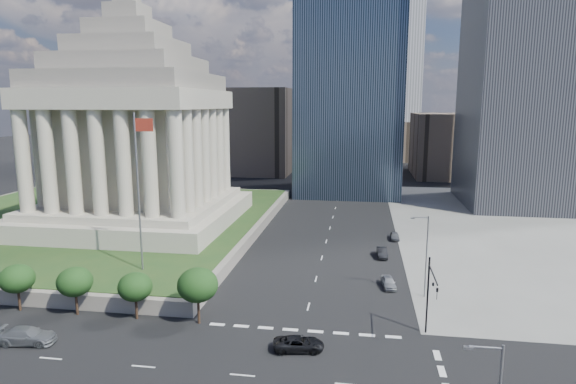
% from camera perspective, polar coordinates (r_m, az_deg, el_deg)
% --- Properties ---
extents(ground, '(500.00, 500.00, 0.00)m').
position_cam_1_polar(ground, '(133.72, 6.28, 0.44)').
color(ground, black).
rests_on(ground, ground).
extents(plaza_terrace, '(66.00, 70.00, 1.80)m').
position_cam_1_polar(plaza_terrace, '(98.55, -22.41, -3.33)').
color(plaza_terrace, '#6C675C').
rests_on(plaza_terrace, ground).
extents(plaza_lawn, '(64.00, 68.00, 0.10)m').
position_cam_1_polar(plaza_lawn, '(98.34, -22.45, -2.79)').
color(plaza_lawn, '#1E3D18').
rests_on(plaza_lawn, plaza_terrace).
extents(war_memorial, '(34.00, 34.00, 39.00)m').
position_cam_1_polar(war_memorial, '(88.97, -17.86, 8.92)').
color(war_memorial, '#ACA190').
rests_on(war_memorial, plaza_lawn).
extents(flagpole, '(2.52, 0.24, 20.00)m').
position_cam_1_polar(flagpole, '(62.81, -17.24, 0.95)').
color(flagpole, slate).
rests_on(flagpole, plaza_lawn).
extents(midrise_glass, '(26.00, 26.00, 60.00)m').
position_cam_1_polar(midrise_glass, '(126.89, 7.38, 13.49)').
color(midrise_glass, black).
rests_on(midrise_glass, ground).
extents(building_filler_ne, '(20.00, 30.00, 20.00)m').
position_cam_1_polar(building_filler_ne, '(164.27, 18.12, 5.35)').
color(building_filler_ne, brown).
rests_on(building_filler_ne, ground).
extents(building_filler_nw, '(24.00, 30.00, 28.00)m').
position_cam_1_polar(building_filler_nw, '(165.76, -3.63, 7.26)').
color(building_filler_nw, brown).
rests_on(building_filler_nw, ground).
extents(traffic_signal_ne, '(0.30, 5.74, 8.00)m').
position_cam_1_polar(traffic_signal_ne, '(49.11, 16.56, -11.11)').
color(traffic_signal_ne, black).
rests_on(traffic_signal_ne, ground).
extents(street_lamp_north, '(2.13, 0.22, 10.00)m').
position_cam_1_polar(street_lamp_north, '(59.68, 15.95, -6.81)').
color(street_lamp_north, slate).
rests_on(street_lamp_north, ground).
extents(pickup_truck, '(5.08, 2.94, 1.33)m').
position_cam_1_polar(pickup_truck, '(47.47, 1.28, -17.53)').
color(pickup_truck, black).
rests_on(pickup_truck, ground).
extents(suv_grey, '(5.73, 2.88, 1.60)m').
position_cam_1_polar(suv_grey, '(54.77, -28.53, -14.73)').
color(suv_grey, '#5B5E63').
rests_on(suv_grey, ground).
extents(parked_sedan_near, '(4.15, 2.09, 1.36)m').
position_cam_1_polar(parked_sedan_near, '(63.28, 11.83, -10.40)').
color(parked_sedan_near, gray).
rests_on(parked_sedan_near, ground).
extents(parked_sedan_mid, '(4.24, 1.65, 1.38)m').
position_cam_1_polar(parked_sedan_mid, '(74.96, 11.08, -7.06)').
color(parked_sedan_mid, black).
rests_on(parked_sedan_mid, ground).
extents(parked_sedan_far, '(3.72, 1.51, 1.26)m').
position_cam_1_polar(parked_sedan_far, '(84.73, 12.53, -5.11)').
color(parked_sedan_far, '#54565B').
rests_on(parked_sedan_far, ground).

